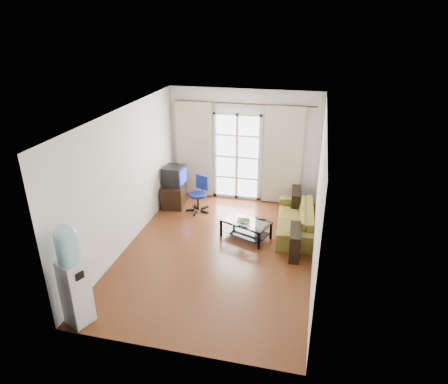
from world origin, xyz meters
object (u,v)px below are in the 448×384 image
(coffee_table, at_px, (246,227))
(crt_tv, at_px, (174,175))
(sofa, at_px, (295,219))
(task_chair, at_px, (199,201))
(tv_stand, at_px, (174,195))
(water_cooler, at_px, (72,273))

(coffee_table, xyz_separation_m, crt_tv, (-1.96, 1.18, 0.50))
(sofa, relative_size, task_chair, 2.29)
(sofa, xyz_separation_m, tv_stand, (-2.92, 0.61, -0.01))
(sofa, bearing_deg, crt_tv, -105.86)
(tv_stand, bearing_deg, task_chair, -21.10)
(crt_tv, bearing_deg, sofa, -10.24)
(sofa, distance_m, tv_stand, 2.99)
(sofa, bearing_deg, task_chair, -104.66)
(sofa, distance_m, water_cooler, 4.63)
(coffee_table, distance_m, water_cooler, 3.64)
(water_cooler, bearing_deg, task_chair, 103.23)
(task_chair, xyz_separation_m, water_cooler, (-0.68, -3.98, 0.61))
(crt_tv, bearing_deg, task_chair, -14.25)
(tv_stand, height_order, crt_tv, crt_tv)
(sofa, bearing_deg, water_cooler, -43.17)
(crt_tv, bearing_deg, tv_stand, -89.91)
(tv_stand, xyz_separation_m, task_chair, (0.66, -0.16, -0.02))
(tv_stand, relative_size, water_cooler, 0.44)
(coffee_table, relative_size, crt_tv, 2.15)
(sofa, height_order, tv_stand, sofa)
(task_chair, bearing_deg, coffee_table, -17.38)
(water_cooler, bearing_deg, tv_stand, 112.70)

